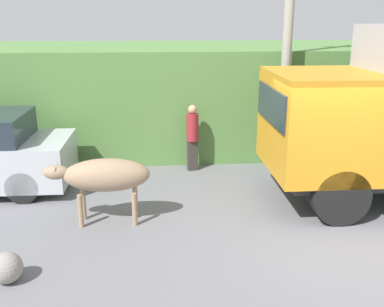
% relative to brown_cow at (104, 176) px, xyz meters
% --- Properties ---
extents(ground_plane, '(60.00, 60.00, 0.00)m').
position_rel_brown_cow_xyz_m(ground_plane, '(4.01, -0.64, -0.90)').
color(ground_plane, slate).
extents(hillside_embankment, '(32.00, 5.11, 2.80)m').
position_rel_brown_cow_xyz_m(hillside_embankment, '(4.01, 5.71, 0.50)').
color(hillside_embankment, '#568442').
rests_on(hillside_embankment, ground_plane).
extents(building_backdrop, '(6.56, 2.70, 2.60)m').
position_rel_brown_cow_xyz_m(building_backdrop, '(-0.06, 4.51, 0.41)').
color(building_backdrop, '#99ADB7').
rests_on(building_backdrop, ground_plane).
extents(brown_cow, '(1.86, 0.60, 1.21)m').
position_rel_brown_cow_xyz_m(brown_cow, '(0.00, 0.00, 0.00)').
color(brown_cow, '#9E7F60').
rests_on(brown_cow, ground_plane).
extents(pedestrian_on_hill, '(0.34, 0.34, 1.61)m').
position_rel_brown_cow_xyz_m(pedestrian_on_hill, '(1.78, 2.79, 0.00)').
color(pedestrian_on_hill, '#38332D').
rests_on(pedestrian_on_hill, ground_plane).
extents(utility_pole, '(0.90, 0.22, 6.70)m').
position_rel_brown_cow_xyz_m(utility_pole, '(3.95, 2.77, 2.57)').
color(utility_pole, '#9E998E').
rests_on(utility_pole, ground_plane).
extents(roadside_rock, '(0.45, 0.45, 0.45)m').
position_rel_brown_cow_xyz_m(roadside_rock, '(-1.20, -1.84, -0.67)').
color(roadside_rock, gray).
rests_on(roadside_rock, ground_plane).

